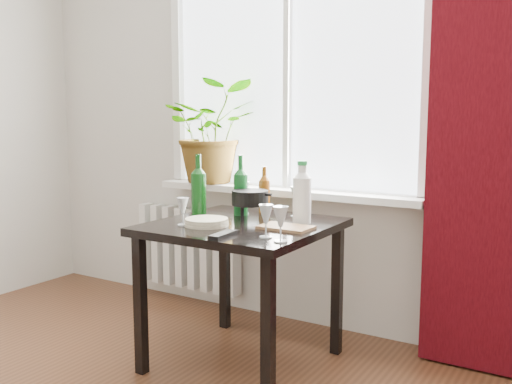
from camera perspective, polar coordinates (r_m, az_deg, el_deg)
The scene contains 19 objects.
window at distance 3.47m, azimuth 3.34°, elevation 12.98°, with size 1.72×0.08×1.62m.
windowsill at distance 3.43m, azimuth 2.68°, elevation 0.06°, with size 1.72×0.20×0.04m.
curtain at distance 2.99m, azimuth 21.77°, elevation 7.47°, with size 0.50×0.12×2.56m.
radiator at distance 3.94m, azimuth -6.78°, elevation -5.55°, with size 0.80×0.10×0.55m.
table at distance 2.90m, azimuth -1.35°, elevation -4.89°, with size 0.85×0.85×0.74m.
potted_plant at distance 3.69m, azimuth -4.31°, elevation 6.03°, with size 0.59×0.51×0.66m, color #387820.
wine_bottle_left at distance 3.04m, azimuth -5.77°, elevation 0.71°, with size 0.08×0.08×0.34m, color #0C4110, non-canonical shape.
wine_bottle_right at distance 3.08m, azimuth -1.54°, elevation 0.74°, with size 0.08×0.08×0.33m, color #0E4A1A, non-canonical shape.
bottle_amber at distance 3.17m, azimuth 0.84°, elevation 0.30°, with size 0.06×0.06×0.26m, color #68350B, non-canonical shape.
cleaning_bottle at distance 2.86m, azimuth 4.63°, elevation 0.08°, with size 0.09×0.09×0.32m, color white, non-canonical shape.
wineglass_front_right at distance 2.52m, azimuth 1.00°, elevation -2.90°, with size 0.06×0.06×0.15m, color #B2BBC0, non-canonical shape.
wineglass_far_right at distance 2.44m, azimuth 2.47°, elevation -3.19°, with size 0.07×0.07×0.16m, color silver, non-canonical shape.
wineglass_back_center at distance 3.05m, azimuth 4.09°, elevation -0.93°, with size 0.07×0.07×0.17m, color #B0B8BE, non-canonical shape.
wineglass_back_left at distance 3.12m, azimuth -1.34°, elevation -0.56°, with size 0.08×0.08×0.18m, color silver, non-canonical shape.
wineglass_front_left at distance 2.82m, azimuth -7.32°, elevation -1.93°, with size 0.06×0.06×0.14m, color silver, non-canonical shape.
plate_stack at distance 2.81m, azimuth -4.96°, elevation -3.01°, with size 0.22×0.22×0.04m, color beige.
fondue_pot at distance 2.99m, azimuth -0.60°, elevation -1.24°, with size 0.22×0.19×0.15m, color black, non-canonical shape.
tv_remote at distance 2.56m, azimuth -3.31°, elevation -4.30°, with size 0.05×0.17×0.02m, color black.
cutting_board at distance 2.74m, azimuth 3.00°, elevation -3.55°, with size 0.25×0.16×0.01m, color olive.
Camera 1 is at (1.64, -0.82, 1.28)m, focal length 40.00 mm.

